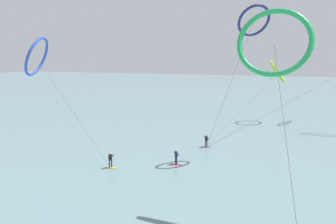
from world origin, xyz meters
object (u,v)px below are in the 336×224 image
at_px(surfer_amber, 111,161).
at_px(kite_lime, 277,71).
at_px(surfer_violet, 206,142).
at_px(kite_emerald, 274,42).
at_px(surfer_crimson, 176,158).
at_px(kite_navy, 254,21).
at_px(kite_cobalt, 37,57).

height_order(surfer_amber, kite_lime, kite_lime).
xyz_separation_m(surfer_violet, kite_emerald, (8.12, -14.96, 11.85)).
bearing_deg(surfer_crimson, kite_lime, 117.77).
xyz_separation_m(surfer_violet, kite_navy, (5.51, -2.41, 14.74)).
height_order(surfer_crimson, surfer_amber, same).
relative_size(surfer_amber, kite_cobalt, 0.11).
bearing_deg(surfer_violet, kite_cobalt, -124.22).
bearing_deg(surfer_crimson, kite_cobalt, -135.93).
xyz_separation_m(kite_emerald, kite_navy, (-2.61, 12.55, 2.89)).
xyz_separation_m(surfer_crimson, kite_emerald, (9.67, -7.36, 11.85)).
distance_m(surfer_crimson, kite_navy, 17.15).
relative_size(surfer_amber, kite_lime, 0.07).
distance_m(surfer_amber, kite_emerald, 20.18).
bearing_deg(kite_lime, kite_emerald, -177.02).
distance_m(surfer_crimson, surfer_amber, 7.05).
bearing_deg(kite_navy, kite_emerald, 67.46).
bearing_deg(kite_emerald, kite_cobalt, 165.83).
xyz_separation_m(surfer_amber, kite_emerald, (15.85, -3.95, 11.85)).
bearing_deg(kite_lime, kite_navy, 176.76).
xyz_separation_m(surfer_crimson, surfer_amber, (-6.17, -3.41, 0.00)).
relative_size(surfer_crimson, surfer_violet, 1.00).
bearing_deg(kite_cobalt, surfer_violet, 88.36).
xyz_separation_m(surfer_crimson, kite_navy, (7.06, 5.19, 14.74)).
xyz_separation_m(kite_cobalt, kite_navy, (25.97, 4.51, 3.80)).
bearing_deg(surfer_violet, surfer_amber, -87.95).
height_order(kite_lime, kite_navy, kite_navy).
bearing_deg(surfer_crimson, surfer_amber, -104.95).
relative_size(surfer_amber, kite_navy, 0.10).
bearing_deg(surfer_crimson, kite_navy, 82.46).
distance_m(surfer_violet, kite_cobalt, 24.21).
distance_m(surfer_crimson, kite_cobalt, 21.86).
distance_m(kite_emerald, kite_lime, 35.90).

